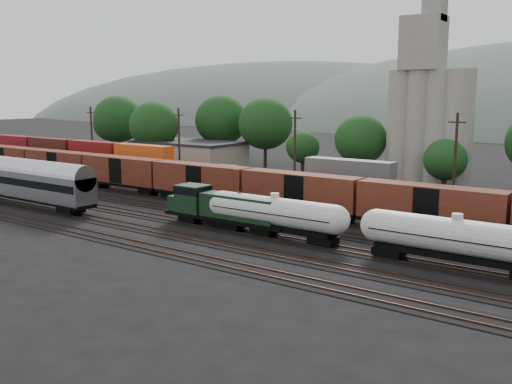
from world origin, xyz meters
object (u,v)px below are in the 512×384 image
Objects in this scene: passenger_coach at (23,178)px; orange_locomotive at (247,183)px; tank_car_a at (275,213)px; grain_silo at (428,115)px; green_locomotive at (219,207)px.

orange_locomotive is at bearing 43.28° from passenger_coach.
grain_silo reaches higher than tank_car_a.
orange_locomotive is at bearing -120.36° from grain_silo.
orange_locomotive is (-7.54, 15.00, 0.05)m from green_locomotive.
grain_silo is (0.54, 41.00, 8.70)m from tank_car_a.
orange_locomotive is (21.24, 20.00, -1.18)m from passenger_coach.
tank_car_a is 36.29m from passenger_coach.
tank_car_a is at bearing -0.00° from green_locomotive.
grain_silo is at bearing 89.24° from tank_car_a.
grain_silo is (7.69, 41.00, 8.89)m from green_locomotive.
passenger_coach is 59.20m from grain_silo.
tank_car_a is at bearing 7.92° from passenger_coach.
passenger_coach is (-35.93, -5.00, 1.03)m from tank_car_a.
grain_silo is at bearing 59.64° from orange_locomotive.
tank_car_a is (7.14, -0.00, 0.19)m from green_locomotive.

